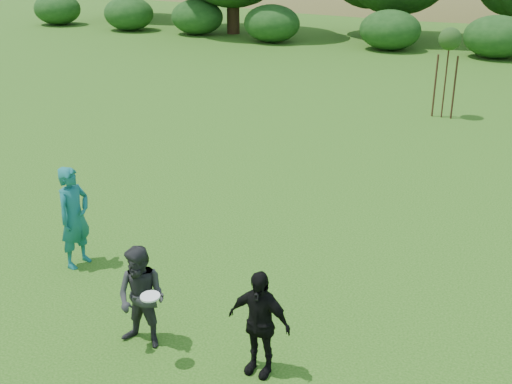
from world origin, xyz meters
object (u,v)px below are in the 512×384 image
player_teal (74,217)px  sapling (450,42)px  player_black (259,323)px  player_grey (142,298)px

player_teal → sapling: size_ratio=0.65×
player_black → sapling: 14.29m
player_black → sapling: size_ratio=0.54×
player_teal → player_black: (4.24, -1.34, -0.16)m
player_grey → sapling: (1.55, 14.36, 1.64)m
player_teal → sapling: bearing=-13.3°
sapling → player_teal: bearing=-107.4°
player_teal → sapling: (4.03, 12.85, 1.49)m
player_grey → player_teal: bearing=146.0°
player_teal → sapling: sapling is taller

